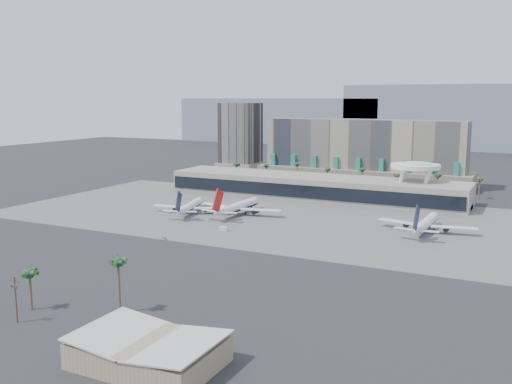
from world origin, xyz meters
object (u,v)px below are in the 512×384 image
at_px(taxiway_sign, 165,239).
at_px(airliner_centre, 238,207).
at_px(service_vehicle_a, 206,207).
at_px(service_vehicle_b, 223,229).
at_px(airliner_left, 190,206).
at_px(airliner_right, 426,223).
at_px(utility_pole, 15,295).

bearing_deg(taxiway_sign, airliner_centre, 105.19).
relative_size(service_vehicle_a, service_vehicle_b, 1.46).
height_order(airliner_left, airliner_right, airliner_right).
relative_size(utility_pole, airliner_right, 0.28).
distance_m(airliner_centre, service_vehicle_b, 34.68).
distance_m(airliner_centre, airliner_right, 88.10).
distance_m(airliner_left, taxiway_sign, 52.41).
distance_m(utility_pole, airliner_right, 164.45).
bearing_deg(service_vehicle_a, service_vehicle_b, -37.82).
xyz_separation_m(service_vehicle_a, service_vehicle_b, (30.28, -35.95, -0.35)).
height_order(airliner_right, service_vehicle_b, airliner_right).
bearing_deg(service_vehicle_b, airliner_left, 126.38).
distance_m(utility_pole, service_vehicle_a, 150.23).
bearing_deg(service_vehicle_a, airliner_left, -89.82).
relative_size(airliner_right, service_vehicle_b, 12.19).
bearing_deg(utility_pole, airliner_left, 104.75).
height_order(utility_pole, taxiway_sign, utility_pole).
bearing_deg(taxiway_sign, service_vehicle_b, 78.91).
height_order(airliner_left, service_vehicle_a, airliner_left).
height_order(airliner_centre, airliner_right, airliner_centre).
distance_m(airliner_left, service_vehicle_a, 11.51).
distance_m(utility_pole, airliner_centre, 144.07).
relative_size(utility_pole, service_vehicle_b, 3.39).
height_order(utility_pole, airliner_left, airliner_left).
bearing_deg(service_vehicle_a, utility_pole, -65.11).
bearing_deg(airliner_centre, service_vehicle_a, 172.89).
relative_size(airliner_left, taxiway_sign, 19.81).
xyz_separation_m(airliner_left, airliner_right, (110.38, 11.09, 0.18)).
distance_m(airliner_right, service_vehicle_b, 85.75).
distance_m(service_vehicle_a, taxiway_sign, 62.04).
xyz_separation_m(airliner_right, service_vehicle_b, (-77.77, -36.01, -2.85)).
bearing_deg(service_vehicle_b, utility_pole, -104.67).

